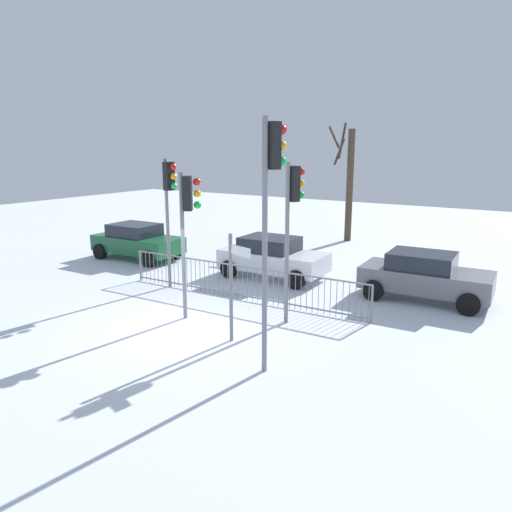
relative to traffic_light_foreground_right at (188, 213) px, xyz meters
name	(u,v)px	position (x,y,z in m)	size (l,w,h in m)	color
ground_plane	(176,329)	(0.19, -0.84, -2.91)	(60.00, 60.00, 0.00)	silver
traffic_light_foreground_right	(188,213)	(0.00, 0.00, 0.00)	(0.51, 0.43, 3.97)	slate
traffic_light_rear_right	(292,207)	(2.44, 1.24, 0.20)	(0.40, 0.53, 4.24)	slate
traffic_light_mid_left	(270,190)	(3.42, -1.51, 0.87)	(0.38, 0.55, 5.19)	slate
traffic_light_mid_right	(169,194)	(-2.42, 1.95, 0.19)	(0.56, 0.35, 4.24)	slate
direction_sign_post	(233,282)	(1.93, -0.71, -1.42)	(0.76, 0.30, 2.65)	slate
pedestrian_guard_railing	(240,282)	(0.19, 2.14, -2.36)	(8.35, 0.34, 1.07)	slate
car_white_trailing	(272,257)	(-0.24, 4.82, -2.15)	(3.83, 1.98, 1.47)	silver
car_grey_near	(424,275)	(4.99, 5.11, -2.15)	(3.86, 2.05, 1.47)	slate
car_green_mid	(137,241)	(-6.51, 4.33, -2.15)	(3.85, 2.02, 1.47)	#195933
bare_tree_left	(348,181)	(-0.64, 12.78, 0.03)	(1.44, 1.88, 5.74)	#473828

